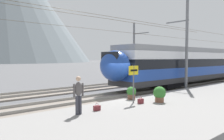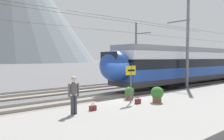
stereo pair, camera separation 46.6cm
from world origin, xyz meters
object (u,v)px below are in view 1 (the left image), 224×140
Objects in this scene: platform_sign at (134,76)px; handbag_beside_passenger at (97,108)px; catenary_mast_far_side at (135,50)px; potted_plant_platform_edge at (131,92)px; catenary_mast_mid at (185,43)px; potted_plant_by_shelter at (159,93)px; train_near_platform at (211,63)px; train_far_track at (217,62)px; handbag_near_sign at (141,101)px; passenger_walking at (78,93)px.

platform_sign is 2.96m from handbag_beside_passenger.
catenary_mast_far_side is 58.08× the size of potted_plant_platform_edge.
catenary_mast_mid is at bearing -108.75° from catenary_mast_far_side.
catenary_mast_far_side is 49.32× the size of potted_plant_by_shelter.
train_near_platform is 13.34m from train_far_track.
platform_sign reaches higher than potted_plant_by_shelter.
train_near_platform reaches higher than potted_plant_by_shelter.
train_near_platform is 9.03m from catenary_mast_mid.
potted_plant_by_shelter is at bearing -161.89° from train_far_track.
handbag_near_sign is (-10.92, -10.71, -3.30)m from catenary_mast_far_side.
train_near_platform reaches higher than platform_sign.
handbag_near_sign is (-16.67, -3.94, -1.73)m from train_near_platform.
catenary_mast_mid reaches higher than potted_plant_platform_edge.
train_near_platform is 16.25m from potted_plant_by_shelter.
potted_plant_by_shelter is at bearing -71.36° from potted_plant_platform_edge.
potted_plant_by_shelter is at bearing -10.47° from handbag_beside_passenger.
passenger_walking reaches higher than potted_plant_platform_edge.
train_far_track is 29.54m from potted_plant_by_shelter.
handbag_near_sign is at bearing -5.59° from handbag_beside_passenger.
passenger_walking is (-20.48, -3.71, -0.92)m from train_near_platform.
passenger_walking is (-32.94, -8.50, -0.92)m from train_far_track.
potted_plant_by_shelter is (3.85, -0.71, 0.37)m from handbag_beside_passenger.
handbag_near_sign is 0.52× the size of potted_plant_platform_edge.
catenary_mast_mid is 8.09m from potted_plant_by_shelter.
platform_sign is 1.44m from handbag_near_sign.
catenary_mast_far_side reaches higher than potted_plant_by_shelter.
catenary_mast_far_side is 18.25m from passenger_walking.
platform_sign is (-29.28, -8.33, -0.35)m from train_far_track.
handbag_beside_passenger is at bearing 174.41° from handbag_near_sign.
handbag_beside_passenger is (-10.79, -1.90, -3.62)m from catenary_mast_mid.
catenary_mast_far_side is 25.97× the size of passenger_walking.
train_near_platform is 20.84m from passenger_walking.
platform_sign reaches higher than potted_plant_platform_edge.
platform_sign is 3.71m from passenger_walking.
passenger_walking is 3.91m from handbag_near_sign.
handbag_near_sign is at bearing -166.70° from train_near_platform.
catenary_mast_mid is (-21.11, -6.56, 1.88)m from train_far_track.
catenary_mast_mid is 49.32× the size of potted_plant_by_shelter.
potted_plant_platform_edge is 0.85× the size of potted_plant_by_shelter.
catenary_mast_far_side is at bearing 71.25° from catenary_mast_mid.
handbag_beside_passenger is (1.04, 0.04, -0.82)m from passenger_walking.
passenger_walking is at bearing 172.22° from potted_plant_by_shelter.
potted_plant_by_shelter reaches higher than handbag_beside_passenger.
train_far_track is 33.04m from handbag_beside_passenger.
train_near_platform is 0.72× the size of catenary_mast_far_side.
train_far_track is at bearing 14.47° from passenger_walking.
catenary_mast_mid is 21.38× the size of platform_sign.
catenary_mast_mid is at bearing 9.97° from handbag_beside_passenger.
train_far_track is at bearing 18.11° from potted_plant_by_shelter.
handbag_near_sign is at bearing -68.40° from platform_sign.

